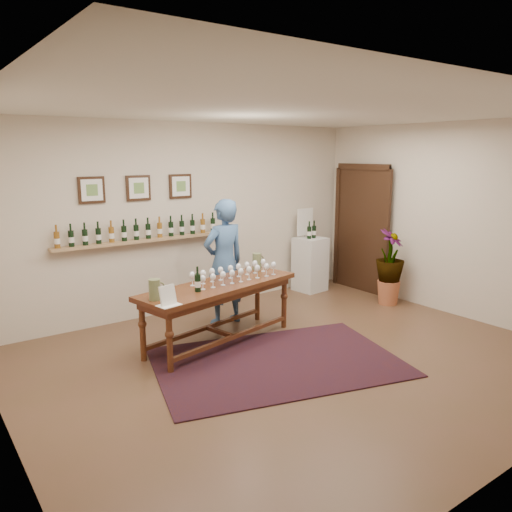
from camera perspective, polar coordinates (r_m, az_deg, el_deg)
ground at (r=5.92m, az=4.65°, el=-11.77°), size 6.00×6.00×0.00m
room_shell at (r=8.32m, az=7.53°, el=3.05°), size 6.00×6.00×6.00m
rug at (r=5.84m, az=2.47°, el=-12.00°), size 3.13×2.50×0.01m
tasting_table at (r=6.23m, az=-4.22°, el=-4.22°), size 2.26×1.12×0.77m
table_glasses at (r=6.35m, az=-2.37°, el=-1.95°), size 1.34×0.40×0.18m
table_bottles at (r=5.87m, az=-6.97°, el=-2.44°), size 0.33×0.23×0.33m
pitcher_left at (r=5.59m, az=-11.51°, el=-3.79°), size 0.19×0.19×0.24m
pitcher_right at (r=6.91m, az=0.11°, el=-0.62°), size 0.18×0.18×0.23m
menu_card at (r=5.39m, az=-10.06°, el=-4.44°), size 0.26×0.21×0.21m
display_pedestal at (r=8.70m, az=6.19°, el=-0.94°), size 0.51×0.51×0.93m
pedestal_bottles at (r=8.54m, az=6.37°, el=2.98°), size 0.29×0.10×0.29m
info_sign at (r=8.71m, az=5.62°, el=3.91°), size 0.37×0.05×0.51m
potted_plant at (r=8.10m, az=15.03°, el=-1.23°), size 0.72×0.72×1.03m
person at (r=6.90m, az=-3.67°, el=-0.71°), size 0.65×0.44×1.75m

